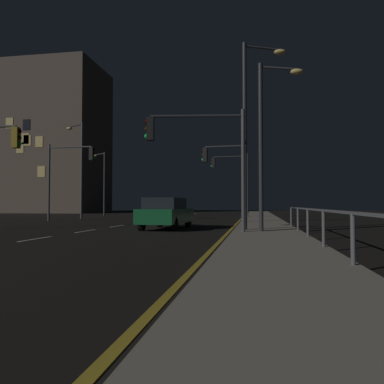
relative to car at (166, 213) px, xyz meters
The scene contains 15 objects.
ground_plane 4.22m from the car, 143.33° to the left, with size 112.00×112.00×0.00m, color black.
sidewalk_right 5.56m from the car, 26.69° to the left, with size 2.85×77.00×0.14m, color #9E937F.
lane_markings_center 6.88m from the car, 119.07° to the left, with size 0.14×50.00×0.01m.
lane_edge_line 8.19m from the car, 66.53° to the left, with size 0.14×53.00×0.01m.
car is the anchor object (origin of this frame).
traffic_light_far_left 16.22m from the car, 81.53° to the left, with size 3.42×0.49×5.71m.
traffic_light_near_left 4.86m from the car, 56.95° to the right, with size 4.09×0.77×4.98m.
traffic_light_mid_left 12.27m from the car, 141.48° to the left, with size 3.67×0.35×5.74m.
traffic_light_far_right 7.09m from the car, 67.16° to the left, with size 2.88×0.47×5.14m.
street_lamp_median 6.60m from the car, 26.82° to the right, with size 1.90×0.81×7.01m.
street_lamp_across_street 6.23m from the car, 21.02° to the right, with size 1.94×0.96×8.31m.
street_lamp_mid_block 16.75m from the car, 131.47° to the left, with size 2.13×1.35×8.39m.
street_lamp_corner 22.16m from the car, 121.37° to the left, with size 1.86×1.14×6.72m.
barrier_fence 10.19m from the car, 52.58° to the right, with size 0.09×17.96×0.98m.
building_distant 44.86m from the car, 129.15° to the left, with size 18.09×11.04×21.99m.
Camera 1 is at (7.75, -3.29, 1.25)m, focal length 34.96 mm.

